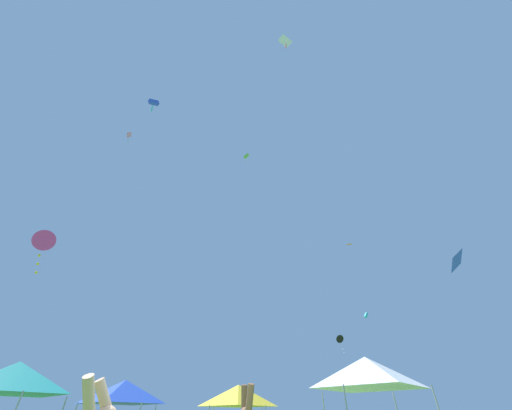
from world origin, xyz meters
TOP-DOWN VIEW (x-y plane):
  - canopy_tent_yellow at (0.30, 12.45)m, footprint 2.86×2.86m
  - canopy_tent_teal at (-7.70, 7.27)m, footprint 3.11×3.11m
  - canopy_tent_white at (5.49, 8.03)m, footprint 3.46×3.46m
  - canopy_tent_blue at (-5.10, 11.33)m, footprint 2.94×2.94m
  - kite_lime_box at (0.35, 17.99)m, footprint 0.61×0.40m
  - kite_white_diamond at (3.35, 5.58)m, footprint 1.19×1.14m
  - kite_cyan_box at (14.59, 28.08)m, footprint 0.60×0.46m
  - kite_pink_diamond at (-12.42, 15.78)m, footprint 0.53×0.55m
  - kite_blue_diamond at (16.52, 14.24)m, footprint 1.52×1.53m
  - kite_blue_box at (-9.18, 12.34)m, footprint 1.05×0.99m
  - kite_magenta_delta at (-12.73, 12.06)m, footprint 1.62×1.40m
  - kite_orange_diamond at (12.81, 24.10)m, footprint 0.67×0.83m
  - kite_black_delta at (9.46, 23.10)m, footprint 0.80×0.59m

SIDE VIEW (x-z plane):
  - canopy_tent_yellow at x=0.30m, z-range 1.07..4.13m
  - canopy_tent_blue at x=-5.10m, z-range 1.10..4.25m
  - canopy_tent_teal at x=-7.70m, z-range 1.16..4.49m
  - canopy_tent_white at x=5.49m, z-range 1.29..5.00m
  - kite_black_delta at x=9.46m, z-range 6.78..8.32m
  - kite_magenta_delta at x=-12.73m, z-range 9.55..12.41m
  - kite_cyan_box at x=14.59m, z-range 10.86..11.49m
  - kite_blue_diamond at x=16.52m, z-range 10.69..11.91m
  - kite_orange_diamond at x=12.81m, z-range 18.02..18.33m
  - kite_lime_box at x=0.35m, z-range 25.16..26.69m
  - kite_pink_diamond at x=-12.42m, z-range 25.56..26.86m
  - kite_white_diamond at x=3.35m, z-range 25.37..27.87m
  - kite_blue_box at x=-9.18m, z-range 26.11..28.37m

